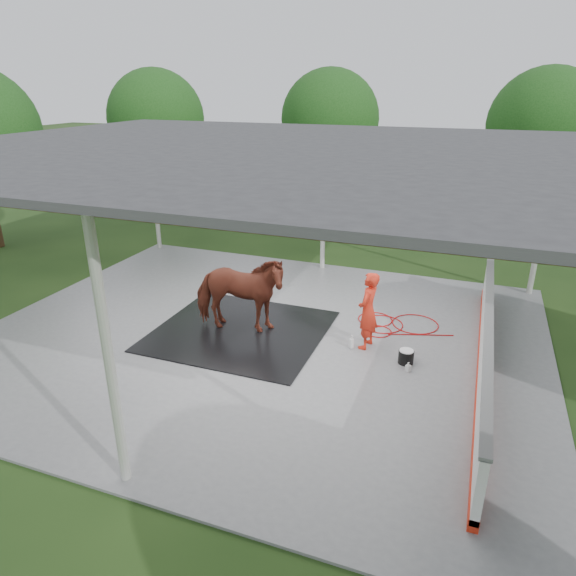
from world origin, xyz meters
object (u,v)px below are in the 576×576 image
(dasher_board, at_px, (484,348))
(wash_bucket, at_px, (406,356))
(horse, at_px, (239,293))
(handler, at_px, (368,311))

(dasher_board, xyz_separation_m, wash_bucket, (-1.40, -0.11, -0.40))
(horse, bearing_deg, dasher_board, -99.69)
(dasher_board, distance_m, wash_bucket, 1.46)
(dasher_board, relative_size, horse, 3.82)
(dasher_board, xyz_separation_m, horse, (-5.07, -0.00, 0.37))
(horse, bearing_deg, wash_bucket, -101.48)
(horse, xyz_separation_m, wash_bucket, (3.66, -0.11, -0.77))
(handler, height_order, wash_bucket, handler)
(handler, xyz_separation_m, wash_bucket, (0.89, -0.40, -0.68))
(handler, bearing_deg, wash_bucket, 74.79)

